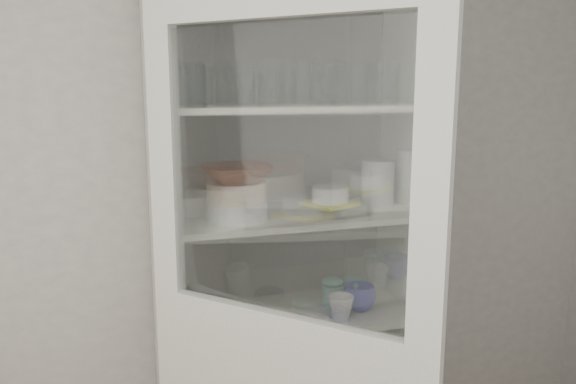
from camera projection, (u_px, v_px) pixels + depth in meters
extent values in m
cube|color=#A5A5A4|center=(224.00, 194.00, 2.26)|extent=(3.60, 0.02, 2.60)
cube|color=beige|center=(159.00, 278.00, 2.01)|extent=(0.03, 0.45, 2.10)
cube|color=beige|center=(401.00, 254.00, 2.30)|extent=(0.03, 0.45, 2.10)
cube|color=#666258|center=(273.00, 250.00, 2.35)|extent=(1.00, 0.03, 2.10)
cube|color=silver|center=(289.00, 316.00, 2.18)|extent=(0.94, 0.42, 0.02)
cube|color=silver|center=(289.00, 216.00, 2.11)|extent=(0.94, 0.42, 0.02)
cube|color=silver|center=(289.00, 108.00, 2.03)|extent=(0.94, 0.42, 0.02)
cube|color=beige|center=(165.00, 163.00, 1.69)|extent=(0.09, 0.09, 0.80)
cube|color=beige|center=(432.00, 185.00, 1.31)|extent=(0.09, 0.09, 0.80)
cube|color=silver|center=(282.00, 173.00, 1.50)|extent=(0.51, 0.53, 0.78)
cylinder|color=silver|center=(194.00, 85.00, 1.80)|extent=(0.08, 0.08, 0.14)
cylinder|color=silver|center=(196.00, 86.00, 1.79)|extent=(0.07, 0.07, 0.13)
cylinder|color=silver|center=(270.00, 83.00, 1.86)|extent=(0.09, 0.09, 0.15)
cylinder|color=silver|center=(327.00, 86.00, 1.94)|extent=(0.08, 0.08, 0.14)
cylinder|color=silver|center=(357.00, 84.00, 1.98)|extent=(0.09, 0.09, 0.15)
cylinder|color=silver|center=(339.00, 85.00, 1.95)|extent=(0.08, 0.08, 0.15)
cylinder|color=silver|center=(388.00, 83.00, 2.02)|extent=(0.09, 0.09, 0.15)
cylinder|color=silver|center=(174.00, 87.00, 1.90)|extent=(0.08, 0.08, 0.13)
cylinder|color=silver|center=(198.00, 87.00, 1.96)|extent=(0.09, 0.09, 0.13)
cylinder|color=silver|center=(287.00, 85.00, 2.04)|extent=(0.09, 0.09, 0.14)
cylinder|color=silver|center=(247.00, 87.00, 2.01)|extent=(0.08, 0.08, 0.13)
cylinder|color=silver|center=(321.00, 83.00, 2.09)|extent=(0.10, 0.10, 0.16)
cylinder|color=white|center=(237.00, 210.00, 1.99)|extent=(0.22, 0.22, 0.07)
cylinder|color=white|center=(193.00, 203.00, 2.11)|extent=(0.19, 0.19, 0.07)
cylinder|color=beige|center=(237.00, 191.00, 1.98)|extent=(0.28, 0.28, 0.07)
imported|color=brown|center=(236.00, 173.00, 1.97)|extent=(0.26, 0.26, 0.06)
cylinder|color=silver|center=(330.00, 207.00, 2.15)|extent=(0.39, 0.39, 0.02)
cube|color=yellow|center=(330.00, 204.00, 2.15)|extent=(0.22, 0.22, 0.01)
cylinder|color=white|center=(330.00, 194.00, 2.14)|extent=(0.18, 0.18, 0.06)
cylinder|color=silver|center=(378.00, 183.00, 2.23)|extent=(0.13, 0.13, 0.18)
imported|color=#2732A3|center=(360.00, 297.00, 2.21)|extent=(0.15, 0.15, 0.10)
imported|color=teal|center=(353.00, 290.00, 2.30)|extent=(0.11, 0.11, 0.09)
imported|color=white|center=(341.00, 307.00, 2.12)|extent=(0.10, 0.10, 0.09)
cylinder|color=teal|center=(332.00, 295.00, 2.25)|extent=(0.08, 0.08, 0.08)
ellipsoid|color=teal|center=(333.00, 283.00, 2.24)|extent=(0.08, 0.08, 0.02)
cylinder|color=beige|center=(218.00, 325.00, 2.02)|extent=(0.09, 0.09, 0.04)
cylinder|color=white|center=(181.00, 309.00, 2.07)|extent=(0.10, 0.10, 0.12)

